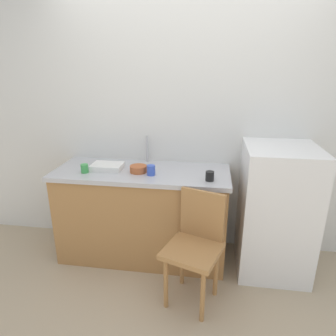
# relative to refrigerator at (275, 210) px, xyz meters

# --- Properties ---
(ground_plane) EXTENTS (8.00, 8.00, 0.00)m
(ground_plane) POSITION_rel_refrigerator_xyz_m (-0.82, -0.63, -0.58)
(ground_plane) COLOR tan
(back_wall) EXTENTS (4.80, 0.10, 2.40)m
(back_wall) POSITION_rel_refrigerator_xyz_m (-0.82, 0.37, 0.62)
(back_wall) COLOR silver
(back_wall) RESTS_ON ground_plane
(cabinet_base) EXTENTS (1.56, 0.60, 0.85)m
(cabinet_base) POSITION_rel_refrigerator_xyz_m (-1.21, 0.02, -0.16)
(cabinet_base) COLOR #A87542
(cabinet_base) RESTS_ON ground_plane
(countertop) EXTENTS (1.60, 0.64, 0.04)m
(countertop) POSITION_rel_refrigerator_xyz_m (-1.21, 0.02, 0.29)
(countertop) COLOR #B7B7BC
(countertop) RESTS_ON cabinet_base
(faucet) EXTENTS (0.02, 0.02, 0.26)m
(faucet) POSITION_rel_refrigerator_xyz_m (-1.21, 0.27, 0.44)
(faucet) COLOR #B7B7BC
(faucet) RESTS_ON countertop
(refrigerator) EXTENTS (0.61, 0.64, 1.16)m
(refrigerator) POSITION_rel_refrigerator_xyz_m (0.00, 0.00, 0.00)
(refrigerator) COLOR white
(refrigerator) RESTS_ON ground_plane
(chair) EXTENTS (0.51, 0.51, 0.89)m
(chair) POSITION_rel_refrigerator_xyz_m (-0.67, -0.49, -0.08)
(chair) COLOR #A87542
(chair) RESTS_ON ground_plane
(dish_tray) EXTENTS (0.28, 0.20, 0.05)m
(dish_tray) POSITION_rel_refrigerator_xyz_m (-1.53, -0.00, 0.33)
(dish_tray) COLOR white
(dish_tray) RESTS_ON countertop
(terracotta_bowl) EXTENTS (0.15, 0.15, 0.06)m
(terracotta_bowl) POSITION_rel_refrigerator_xyz_m (-1.23, -0.04, 0.34)
(terracotta_bowl) COLOR #B25B33
(terracotta_bowl) RESTS_ON countertop
(cup_green) EXTENTS (0.07, 0.07, 0.08)m
(cup_green) POSITION_rel_refrigerator_xyz_m (-1.70, -0.12, 0.35)
(cup_green) COLOR green
(cup_green) RESTS_ON countertop
(cup_blue) EXTENTS (0.07, 0.07, 0.09)m
(cup_blue) POSITION_rel_refrigerator_xyz_m (-1.10, -0.09, 0.35)
(cup_blue) COLOR blue
(cup_blue) RESTS_ON countertop
(cup_black) EXTENTS (0.07, 0.07, 0.08)m
(cup_black) POSITION_rel_refrigerator_xyz_m (-0.59, -0.15, 0.35)
(cup_black) COLOR black
(cup_black) RESTS_ON countertop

